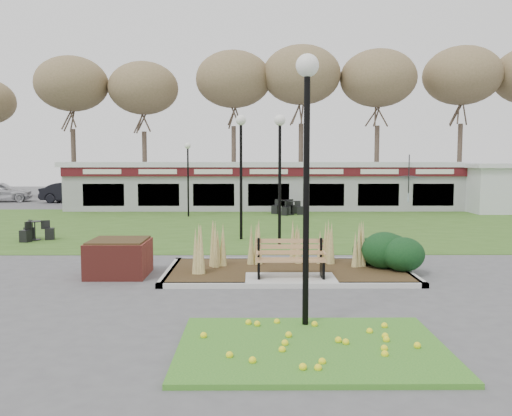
{
  "coord_description": "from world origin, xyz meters",
  "views": [
    {
      "loc": [
        -0.92,
        -12.9,
        2.98
      ],
      "look_at": [
        -0.83,
        2.0,
        1.67
      ],
      "focal_mm": 38.0,
      "sensor_mm": 36.0,
      "label": 1
    }
  ],
  "objects_px": {
    "brick_planter": "(119,257)",
    "food_pavilion": "(268,185)",
    "bistro_set_a": "(35,234)",
    "car_black": "(73,193)",
    "park_bench": "(290,258)",
    "bistro_set_d": "(285,209)",
    "service_hut": "(504,187)",
    "lamp_post_mid_left": "(241,149)",
    "lamp_post_near_left": "(307,131)",
    "lamp_post_far_left": "(188,163)",
    "patio_umbrella": "(409,188)",
    "car_silver": "(0,192)",
    "lamp_post_mid_right": "(280,151)",
    "bistro_set_c": "(290,210)"
  },
  "relations": [
    {
      "from": "service_hut",
      "to": "lamp_post_mid_right",
      "type": "bearing_deg",
      "value": -137.21
    },
    {
      "from": "car_silver",
      "to": "car_black",
      "type": "height_order",
      "value": "car_silver"
    },
    {
      "from": "bistro_set_a",
      "to": "brick_planter",
      "type": "bearing_deg",
      "value": -53.03
    },
    {
      "from": "bistro_set_a",
      "to": "food_pavilion",
      "type": "bearing_deg",
      "value": 54.61
    },
    {
      "from": "brick_planter",
      "to": "food_pavilion",
      "type": "relative_size",
      "value": 0.06
    },
    {
      "from": "service_hut",
      "to": "bistro_set_a",
      "type": "xyz_separation_m",
      "value": [
        -22.57,
        -10.8,
        -1.19
      ]
    },
    {
      "from": "lamp_post_mid_right",
      "to": "bistro_set_a",
      "type": "xyz_separation_m",
      "value": [
        -9.06,
        1.71,
        -3.04
      ]
    },
    {
      "from": "service_hut",
      "to": "lamp_post_mid_right",
      "type": "height_order",
      "value": "lamp_post_mid_right"
    },
    {
      "from": "brick_planter",
      "to": "lamp_post_mid_left",
      "type": "xyz_separation_m",
      "value": [
        3.04,
        6.39,
        2.93
      ]
    },
    {
      "from": "lamp_post_mid_left",
      "to": "bistro_set_d",
      "type": "bearing_deg",
      "value": 76.94
    },
    {
      "from": "bistro_set_a",
      "to": "car_black",
      "type": "relative_size",
      "value": 0.3
    },
    {
      "from": "lamp_post_far_left",
      "to": "car_black",
      "type": "xyz_separation_m",
      "value": [
        -9.36,
        9.72,
        -2.14
      ]
    },
    {
      "from": "food_pavilion",
      "to": "lamp_post_far_left",
      "type": "distance_m",
      "value": 6.21
    },
    {
      "from": "brick_planter",
      "to": "food_pavilion",
      "type": "distance_m",
      "value": 19.49
    },
    {
      "from": "patio_umbrella",
      "to": "service_hut",
      "type": "bearing_deg",
      "value": 0.0
    },
    {
      "from": "food_pavilion",
      "to": "lamp_post_mid_right",
      "type": "distance_m",
      "value": 14.58
    },
    {
      "from": "food_pavilion",
      "to": "car_black",
      "type": "height_order",
      "value": "food_pavilion"
    },
    {
      "from": "brick_planter",
      "to": "bistro_set_d",
      "type": "height_order",
      "value": "brick_planter"
    },
    {
      "from": "food_pavilion",
      "to": "park_bench",
      "type": "bearing_deg",
      "value": -90.0
    },
    {
      "from": "food_pavilion",
      "to": "car_silver",
      "type": "distance_m",
      "value": 20.28
    },
    {
      "from": "park_bench",
      "to": "car_silver",
      "type": "height_order",
      "value": "car_silver"
    },
    {
      "from": "bistro_set_d",
      "to": "car_black",
      "type": "distance_m",
      "value": 16.87
    },
    {
      "from": "bistro_set_d",
      "to": "car_silver",
      "type": "height_order",
      "value": "car_silver"
    },
    {
      "from": "bistro_set_a",
      "to": "bistro_set_c",
      "type": "bearing_deg",
      "value": 43.0
    },
    {
      "from": "food_pavilion",
      "to": "lamp_post_far_left",
      "type": "height_order",
      "value": "lamp_post_far_left"
    },
    {
      "from": "lamp_post_mid_right",
      "to": "car_black",
      "type": "bearing_deg",
      "value": 124.44
    },
    {
      "from": "brick_planter",
      "to": "patio_umbrella",
      "type": "relative_size",
      "value": 0.68
    },
    {
      "from": "lamp_post_near_left",
      "to": "bistro_set_d",
      "type": "relative_size",
      "value": 3.26
    },
    {
      "from": "service_hut",
      "to": "lamp_post_near_left",
      "type": "bearing_deg",
      "value": -122.11
    },
    {
      "from": "service_hut",
      "to": "brick_planter",
      "type": "bearing_deg",
      "value": -136.48
    },
    {
      "from": "service_hut",
      "to": "lamp_post_near_left",
      "type": "distance_m",
      "value": 25.46
    },
    {
      "from": "park_bench",
      "to": "service_hut",
      "type": "relative_size",
      "value": 0.39
    },
    {
      "from": "bistro_set_c",
      "to": "service_hut",
      "type": "bearing_deg",
      "value": 5.9
    },
    {
      "from": "service_hut",
      "to": "lamp_post_mid_left",
      "type": "xyz_separation_m",
      "value": [
        -14.86,
        -10.61,
        1.96
      ]
    },
    {
      "from": "park_bench",
      "to": "brick_planter",
      "type": "distance_m",
      "value": 4.47
    },
    {
      "from": "bistro_set_d",
      "to": "car_silver",
      "type": "distance_m",
      "value": 22.16
    },
    {
      "from": "car_silver",
      "to": "service_hut",
      "type": "bearing_deg",
      "value": -119.98
    },
    {
      "from": "bistro_set_d",
      "to": "car_black",
      "type": "xyz_separation_m",
      "value": [
        -14.57,
        8.48,
        0.44
      ]
    },
    {
      "from": "bistro_set_c",
      "to": "bistro_set_d",
      "type": "height_order",
      "value": "bistro_set_d"
    },
    {
      "from": "lamp_post_mid_right",
      "to": "bistro_set_d",
      "type": "distance_m",
      "value": 11.93
    },
    {
      "from": "food_pavilion",
      "to": "lamp_post_mid_right",
      "type": "bearing_deg",
      "value": -90.03
    },
    {
      "from": "lamp_post_near_left",
      "to": "lamp_post_far_left",
      "type": "relative_size",
      "value": 1.22
    },
    {
      "from": "bistro_set_c",
      "to": "car_silver",
      "type": "xyz_separation_m",
      "value": [
        -20.4,
        9.56,
        0.49
      ]
    },
    {
      "from": "brick_planter",
      "to": "lamp_post_near_left",
      "type": "distance_m",
      "value": 6.99
    },
    {
      "from": "bistro_set_c",
      "to": "patio_umbrella",
      "type": "relative_size",
      "value": 0.63
    },
    {
      "from": "service_hut",
      "to": "patio_umbrella",
      "type": "bearing_deg",
      "value": 180.0
    },
    {
      "from": "brick_planter",
      "to": "bistro_set_d",
      "type": "relative_size",
      "value": 1.02
    },
    {
      "from": "park_bench",
      "to": "patio_umbrella",
      "type": "distance_m",
      "value": 19.49
    },
    {
      "from": "brick_planter",
      "to": "food_pavilion",
      "type": "bearing_deg",
      "value": 76.94
    },
    {
      "from": "bistro_set_a",
      "to": "bistro_set_d",
      "type": "height_order",
      "value": "bistro_set_d"
    }
  ]
}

